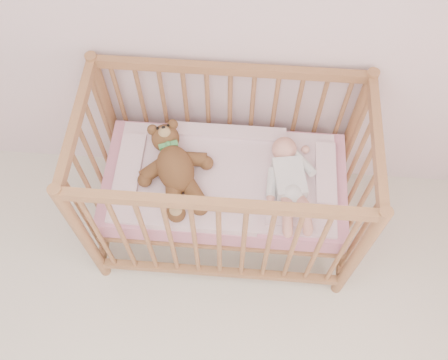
# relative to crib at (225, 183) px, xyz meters

# --- Properties ---
(crib) EXTENTS (1.36, 0.76, 1.00)m
(crib) POSITION_rel_crib_xyz_m (0.00, 0.00, 0.00)
(crib) COLOR #A16F44
(crib) RESTS_ON floor
(mattress) EXTENTS (1.22, 0.62, 0.13)m
(mattress) POSITION_rel_crib_xyz_m (0.00, 0.00, -0.01)
(mattress) COLOR #CD7F95
(mattress) RESTS_ON crib
(blanket) EXTENTS (1.10, 0.58, 0.06)m
(blanket) POSITION_rel_crib_xyz_m (0.00, 0.00, 0.06)
(blanket) COLOR #F1A6B6
(blanket) RESTS_ON mattress
(baby) EXTENTS (0.36, 0.59, 0.13)m
(baby) POSITION_rel_crib_xyz_m (0.31, -0.02, 0.14)
(baby) COLOR white
(baby) RESTS_ON blanket
(teddy_bear) EXTENTS (0.58, 0.67, 0.16)m
(teddy_bear) POSITION_rel_crib_xyz_m (-0.24, -0.02, 0.15)
(teddy_bear) COLOR brown
(teddy_bear) RESTS_ON blanket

